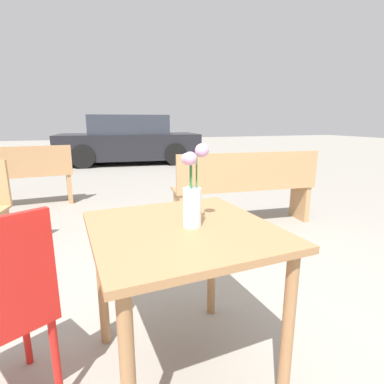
% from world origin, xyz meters
% --- Properties ---
extents(ground_plane, '(40.00, 40.00, 0.00)m').
position_xyz_m(ground_plane, '(0.00, 0.00, 0.00)').
color(ground_plane, gray).
extents(table_front, '(0.81, 0.84, 0.73)m').
position_xyz_m(table_front, '(0.00, 0.00, 0.61)').
color(table_front, '#9E7047').
rests_on(table_front, ground_plane).
extents(flower_vase, '(0.12, 0.11, 0.35)m').
position_xyz_m(flower_vase, '(0.04, -0.01, 0.86)').
color(flower_vase, silver).
rests_on(flower_vase, table_front).
extents(bench_far, '(1.66, 0.51, 0.85)m').
position_xyz_m(bench_far, '(1.31, 1.71, 0.46)').
color(bench_far, tan).
rests_on(bench_far, ground_plane).
extents(parked_car, '(4.00, 2.10, 1.34)m').
position_xyz_m(parked_car, '(0.87, 7.57, 0.63)').
color(parked_car, black).
rests_on(parked_car, ground_plane).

